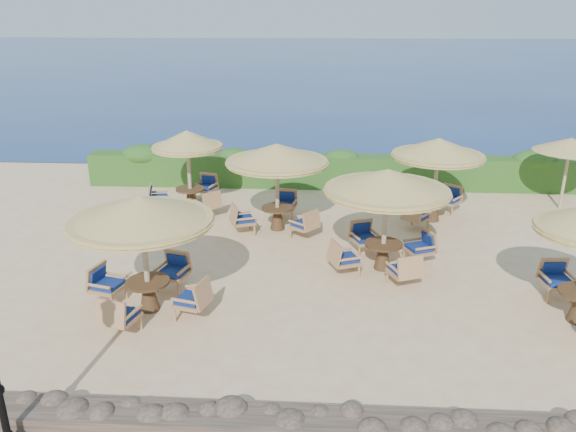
# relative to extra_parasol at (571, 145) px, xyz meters

# --- Properties ---
(ground) EXTENTS (120.00, 120.00, 0.00)m
(ground) POSITION_rel_extra_parasol_xyz_m (-7.80, -5.20, -2.17)
(ground) COLOR beige
(ground) RESTS_ON ground
(sea) EXTENTS (160.00, 160.00, 0.00)m
(sea) POSITION_rel_extra_parasol_xyz_m (-7.80, 64.80, -2.17)
(sea) COLOR navy
(sea) RESTS_ON ground
(hedge) EXTENTS (18.00, 0.90, 1.20)m
(hedge) POSITION_rel_extra_parasol_xyz_m (-7.80, 2.00, -1.57)
(hedge) COLOR #234C18
(hedge) RESTS_ON ground
(stone_wall) EXTENTS (15.00, 0.65, 0.44)m
(stone_wall) POSITION_rel_extra_parasol_xyz_m (-7.80, -11.40, -1.95)
(stone_wall) COLOR brown
(stone_wall) RESTS_ON ground
(extra_parasol) EXTENTS (2.30, 2.30, 2.41)m
(extra_parasol) POSITION_rel_extra_parasol_xyz_m (0.00, 0.00, 0.00)
(extra_parasol) COLOR tan
(extra_parasol) RESTS_ON ground
(cafe_set_0) EXTENTS (3.08, 3.08, 2.65)m
(cafe_set_0) POSITION_rel_extra_parasol_xyz_m (-11.82, -7.53, -0.28)
(cafe_set_0) COLOR tan
(cafe_set_0) RESTS_ON ground
(cafe_set_1) EXTENTS (3.14, 3.14, 2.65)m
(cafe_set_1) POSITION_rel_extra_parasol_xyz_m (-6.45, -5.10, -0.27)
(cafe_set_1) COLOR tan
(cafe_set_1) RESTS_ON ground
(cafe_set_3) EXTENTS (2.66, 2.70, 2.65)m
(cafe_set_3) POSITION_rel_extra_parasol_xyz_m (-12.41, -0.74, -0.39)
(cafe_set_3) COLOR tan
(cafe_set_3) RESTS_ON ground
(cafe_set_4) EXTENTS (3.04, 3.04, 2.65)m
(cafe_set_4) POSITION_rel_extra_parasol_xyz_m (-9.36, -2.48, -0.21)
(cafe_set_4) COLOR tan
(cafe_set_4) RESTS_ON ground
(cafe_set_5) EXTENTS (2.84, 2.84, 2.65)m
(cafe_set_5) POSITION_rel_extra_parasol_xyz_m (-4.52, -1.44, -0.15)
(cafe_set_5) COLOR tan
(cafe_set_5) RESTS_ON ground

